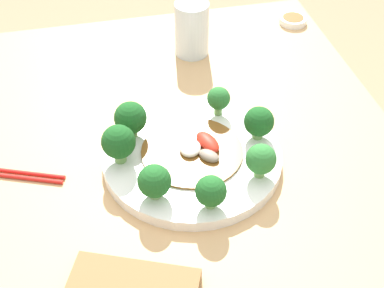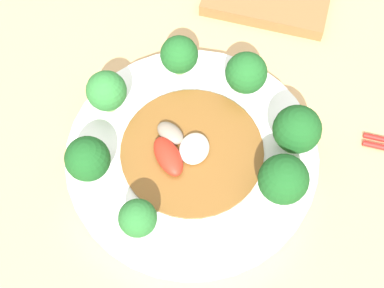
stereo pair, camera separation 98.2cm
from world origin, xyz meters
name	(u,v)px [view 1 (the left image)]	position (x,y,z in m)	size (l,w,h in m)	color
table	(171,273)	(0.00, 0.00, 0.38)	(1.00, 0.89, 0.76)	tan
plate	(192,157)	(-0.03, -0.04, 0.77)	(0.32, 0.32, 0.02)	white
broccoli_southwest	(261,160)	(-0.10, -0.14, 0.81)	(0.05, 0.05, 0.06)	#7AAD5B
broccoli_south	(259,122)	(-0.01, -0.17, 0.81)	(0.05, 0.05, 0.06)	#70A356
broccoli_north	(119,142)	(-0.02, 0.08, 0.82)	(0.06, 0.06, 0.07)	#70A356
broccoli_northeast	(131,118)	(0.04, 0.05, 0.82)	(0.06, 0.06, 0.07)	#70A356
broccoli_southeast	(219,99)	(0.07, -0.12, 0.81)	(0.04, 0.04, 0.06)	#70A356
broccoli_west	(211,191)	(-0.15, -0.05, 0.81)	(0.05, 0.05, 0.06)	#7AAD5B
broccoli_northwest	(154,181)	(-0.11, 0.04, 0.81)	(0.05, 0.05, 0.06)	#89B76B
stirfry_center	(195,150)	(-0.03, -0.05, 0.78)	(0.18, 0.18, 0.02)	brown
drinking_glass	(192,29)	(0.32, -0.12, 0.82)	(0.08, 0.08, 0.12)	silver
chopsticks	(4,173)	(0.02, 0.28, 0.76)	(0.10, 0.21, 0.01)	red
sauce_dish	(293,20)	(0.39, -0.39, 0.76)	(0.07, 0.07, 0.02)	white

